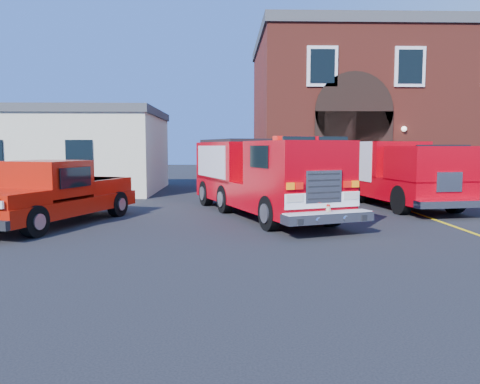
{
  "coord_description": "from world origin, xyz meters",
  "views": [
    {
      "loc": [
        -0.32,
        -12.42,
        2.39
      ],
      "look_at": [
        0.0,
        -1.2,
        1.3
      ],
      "focal_mm": 35.0,
      "sensor_mm": 36.0,
      "label": 1
    }
  ],
  "objects_px": {
    "fire_engine": "(261,175)",
    "fire_station": "(392,114)",
    "secondary_truck": "(391,170)",
    "side_building": "(65,150)",
    "pickup_truck": "(55,194)"
  },
  "relations": [
    {
      "from": "fire_engine",
      "to": "side_building",
      "type": "bearing_deg",
      "value": 137.14
    },
    {
      "from": "side_building",
      "to": "pickup_truck",
      "type": "distance_m",
      "value": 11.53
    },
    {
      "from": "side_building",
      "to": "fire_engine",
      "type": "distance_m",
      "value": 13.49
    },
    {
      "from": "fire_station",
      "to": "pickup_truck",
      "type": "distance_m",
      "value": 19.16
    },
    {
      "from": "side_building",
      "to": "secondary_truck",
      "type": "relative_size",
      "value": 1.23
    },
    {
      "from": "pickup_truck",
      "to": "side_building",
      "type": "bearing_deg",
      "value": 107.12
    },
    {
      "from": "secondary_truck",
      "to": "fire_engine",
      "type": "bearing_deg",
      "value": -153.59
    },
    {
      "from": "pickup_truck",
      "to": "secondary_truck",
      "type": "height_order",
      "value": "secondary_truck"
    },
    {
      "from": "secondary_truck",
      "to": "fire_station",
      "type": "bearing_deg",
      "value": 70.99
    },
    {
      "from": "fire_engine",
      "to": "secondary_truck",
      "type": "distance_m",
      "value": 6.23
    },
    {
      "from": "side_building",
      "to": "pickup_truck",
      "type": "height_order",
      "value": "side_building"
    },
    {
      "from": "fire_station",
      "to": "side_building",
      "type": "distance_m",
      "value": 18.13
    },
    {
      "from": "fire_station",
      "to": "secondary_truck",
      "type": "relative_size",
      "value": 1.84
    },
    {
      "from": "side_building",
      "to": "pickup_truck",
      "type": "relative_size",
      "value": 1.59
    },
    {
      "from": "fire_engine",
      "to": "fire_station",
      "type": "bearing_deg",
      "value": 51.32
    }
  ]
}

